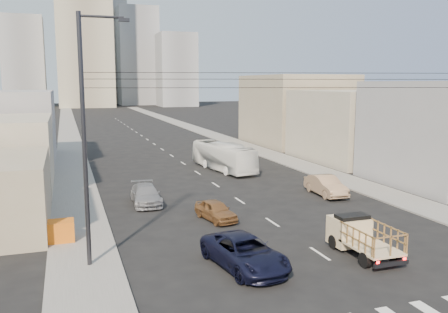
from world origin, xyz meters
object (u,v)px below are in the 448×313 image
city_bus (223,156)px  crate_stack (57,231)px  navy_pickup (245,252)px  sedan_tan (326,186)px  streetlamp_left (86,135)px  sedan_brown (216,210)px  flatbed_pickup (361,234)px  sedan_grey (146,195)px

city_bus → crate_stack: bearing=-139.9°
navy_pickup → crate_stack: size_ratio=3.05×
city_bus → sedan_tan: bearing=-81.2°
city_bus → streetlamp_left: size_ratio=0.85×
streetlamp_left → sedan_tan: bearing=27.1°
crate_stack → navy_pickup: bearing=-37.8°
navy_pickup → sedan_tan: sedan_tan is taller
city_bus → streetlamp_left: (-14.27, -22.57, 5.02)m
sedan_tan → navy_pickup: bearing=-131.1°
navy_pickup → streetlamp_left: 9.34m
navy_pickup → streetlamp_left: bearing=151.3°
city_bus → sedan_tan: city_bus is taller
sedan_brown → city_bus: bearing=58.5°
navy_pickup → city_bus: size_ratio=0.54×
flatbed_pickup → sedan_grey: flatbed_pickup is taller
city_bus → crate_stack: size_ratio=5.65×
city_bus → sedan_tan: size_ratio=2.15×
sedan_brown → streetlamp_left: size_ratio=0.31×
streetlamp_left → crate_stack: 7.26m
navy_pickup → city_bus: bearing=64.9°
city_bus → navy_pickup: bearing=-115.4°
streetlamp_left → sedan_grey: bearing=68.3°
sedan_brown → sedan_tan: sedan_tan is taller
flatbed_pickup → sedan_tan: size_ratio=0.93×
crate_stack → flatbed_pickup: bearing=-24.8°
navy_pickup → sedan_brown: size_ratio=1.46×
sedan_brown → sedan_grey: (-3.62, 5.63, 0.06)m
navy_pickup → sedan_grey: 14.01m
navy_pickup → sedan_tan: (11.54, 12.00, 0.02)m
navy_pickup → sedan_tan: size_ratio=1.16×
flatbed_pickup → crate_stack: 16.46m
sedan_brown → crate_stack: 9.83m
city_bus → crate_stack: 24.34m
sedan_tan → streetlamp_left: (-18.51, -9.49, 5.66)m
sedan_brown → streetlamp_left: streetlamp_left is taller
sedan_grey → flatbed_pickup: bearing=-55.8°
navy_pickup → sedan_grey: size_ratio=1.14×
sedan_grey → streetlamp_left: size_ratio=0.40×
navy_pickup → sedan_tan: bearing=37.2°
flatbed_pickup → sedan_tan: 13.31m
flatbed_pickup → city_bus: size_ratio=0.43×
flatbed_pickup → navy_pickup: bearing=177.7°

